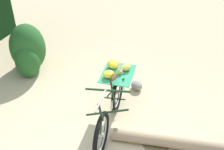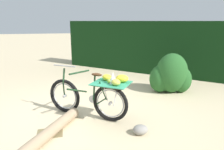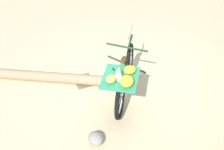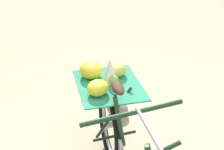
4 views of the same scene
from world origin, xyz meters
The scene contains 6 objects.
ground_plane centered at (0.00, 0.00, 0.00)m, with size 60.00×60.00×0.00m, color beige.
bicycle centered at (0.36, -0.32, 0.49)m, with size 1.62×1.29×1.03m.
fallen_log centered at (-0.63, -1.21, 0.10)m, with size 0.20×0.20×2.37m, color #9E8466.
shrub_cluster centered at (2.65, 0.76, 0.47)m, with size 1.13×0.77×1.07m.
path_stone centered at (1.07, -1.15, 0.08)m, with size 0.27×0.22×0.17m, color gray.
leaf_litter_patch centered at (-0.46, -0.77, 0.00)m, with size 0.44×0.36×0.01m, color olive.
Camera 1 is at (-2.94, 0.96, 3.50)m, focal length 44.02 mm.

